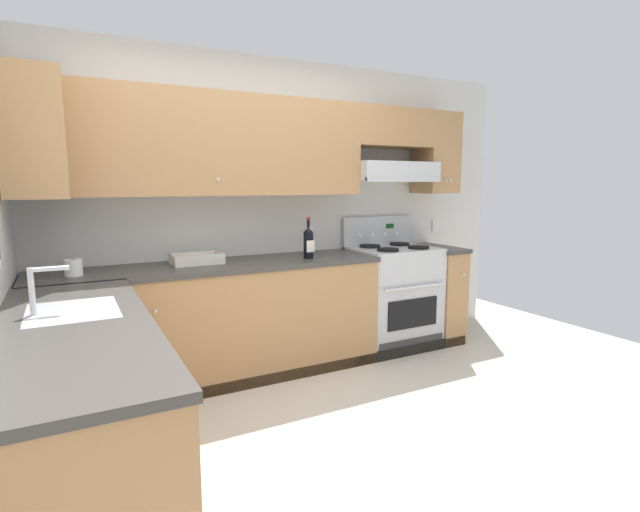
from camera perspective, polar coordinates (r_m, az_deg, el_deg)
ground_plane at (r=3.01m, az=0.56°, el=-21.50°), size 7.04×7.04×0.00m
wall_back at (r=4.15m, az=-4.83°, el=8.10°), size 4.68×0.57×2.55m
counter_back_run at (r=3.88m, az=-8.96°, el=-7.40°), size 3.60×0.65×0.91m
counter_left_run at (r=2.52m, az=-26.35°, el=-16.99°), size 0.63×1.91×1.13m
stove at (r=4.55m, az=8.61°, el=-4.67°), size 0.76×0.62×1.20m
wine_bottle at (r=3.89m, az=-1.39°, el=1.66°), size 0.08×0.08×0.33m
bowl at (r=3.76m, az=-14.36°, el=-0.49°), size 0.37×0.24×0.08m
paper_towel_roll at (r=3.55m, az=-27.19°, el=-1.23°), size 0.11×0.11×0.11m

